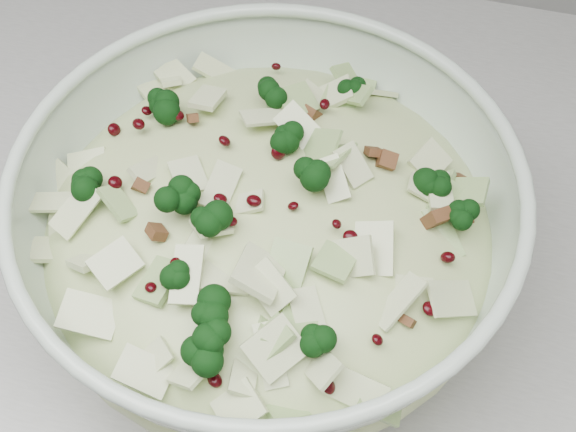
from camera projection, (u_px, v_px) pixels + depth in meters
The scene contains 3 objects.
counter at pixel (81, 350), 1.06m from camera, with size 3.60×0.60×0.90m, color #AEAEAA.
mixing_bowl at pixel (268, 234), 0.54m from camera, with size 0.34×0.34×0.13m.
salad at pixel (268, 215), 0.52m from camera, with size 0.34×0.34×0.13m.
Camera 1 is at (0.39, 1.31, 1.42)m, focal length 50.00 mm.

